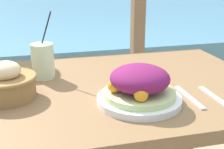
# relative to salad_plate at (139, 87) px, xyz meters

# --- Properties ---
(patio_table) EXTENTS (1.28, 0.74, 0.75)m
(patio_table) POSITION_rel_salad_plate_xyz_m (-0.14, 0.16, -0.15)
(patio_table) COLOR olive
(patio_table) RESTS_ON ground_plane
(railing_fence) EXTENTS (2.80, 0.08, 1.14)m
(railing_fence) POSITION_rel_salad_plate_xyz_m (-0.14, 0.93, 0.00)
(railing_fence) COLOR brown
(railing_fence) RESTS_ON ground_plane
(sea_backdrop) EXTENTS (12.00, 4.00, 0.53)m
(sea_backdrop) POSITION_rel_salad_plate_xyz_m (-0.14, 3.43, -0.54)
(sea_backdrop) COLOR #568EA8
(sea_backdrop) RESTS_ON ground_plane
(salad_plate) EXTENTS (0.25, 0.25, 0.12)m
(salad_plate) POSITION_rel_salad_plate_xyz_m (0.00, 0.00, 0.00)
(salad_plate) COLOR white
(salad_plate) RESTS_ON patio_table
(drink_glass) EXTENTS (0.08, 0.08, 0.24)m
(drink_glass) POSITION_rel_salad_plate_xyz_m (-0.26, 0.30, 0.01)
(drink_glass) COLOR beige
(drink_glass) RESTS_ON patio_table
(bread_basket) EXTENTS (0.19, 0.19, 0.12)m
(bread_basket) POSITION_rel_salad_plate_xyz_m (-0.38, 0.14, -0.00)
(bread_basket) COLOR olive
(bread_basket) RESTS_ON patio_table
(fork) EXTENTS (0.02, 0.18, 0.00)m
(fork) POSITION_rel_salad_plate_xyz_m (0.16, -0.00, -0.05)
(fork) COLOR silver
(fork) RESTS_ON patio_table
(knife) EXTENTS (0.02, 0.18, 0.00)m
(knife) POSITION_rel_salad_plate_xyz_m (0.24, -0.03, -0.05)
(knife) COLOR silver
(knife) RESTS_ON patio_table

